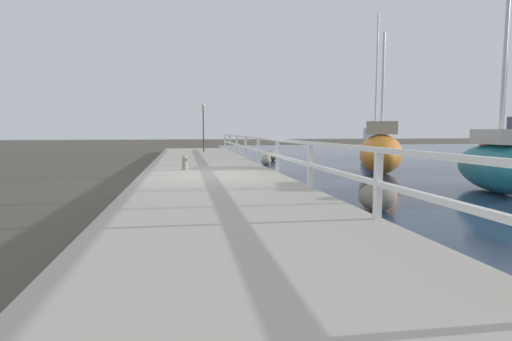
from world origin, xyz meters
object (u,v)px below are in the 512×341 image
(mooring_bollard, at_px, (185,163))
(sailboat_red, at_px, (502,145))
(sailboat_orange, at_px, (381,152))
(sailboat_teal, at_px, (498,165))
(dock_lamp, at_px, (203,118))
(sailboat_navy, at_px, (375,146))

(mooring_bollard, xyz_separation_m, sailboat_red, (21.59, 10.56, 0.09))
(sailboat_orange, bearing_deg, sailboat_red, 60.68)
(sailboat_orange, height_order, sailboat_teal, sailboat_teal)
(dock_lamp, bearing_deg, mooring_bollard, -95.91)
(sailboat_orange, relative_size, sailboat_teal, 0.78)
(sailboat_navy, height_order, sailboat_red, sailboat_navy)
(mooring_bollard, relative_size, sailboat_teal, 0.08)
(dock_lamp, height_order, sailboat_teal, sailboat_teal)
(dock_lamp, bearing_deg, sailboat_red, -2.16)
(mooring_bollard, xyz_separation_m, dock_lamp, (1.17, 11.33, 1.85))
(mooring_bollard, height_order, sailboat_teal, sailboat_teal)
(mooring_bollard, bearing_deg, sailboat_orange, 1.01)
(sailboat_red, bearing_deg, sailboat_navy, -152.22)
(mooring_bollard, height_order, sailboat_navy, sailboat_navy)
(dock_lamp, distance_m, sailboat_orange, 12.79)
(dock_lamp, xyz_separation_m, sailboat_red, (20.42, -0.77, -1.77))
(sailboat_red, bearing_deg, dock_lamp, -170.61)
(sailboat_navy, distance_m, sailboat_teal, 12.29)
(sailboat_teal, bearing_deg, sailboat_orange, 111.42)
(dock_lamp, height_order, sailboat_red, sailboat_red)
(mooring_bollard, bearing_deg, dock_lamp, 84.09)
(mooring_bollard, relative_size, dock_lamp, 0.16)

